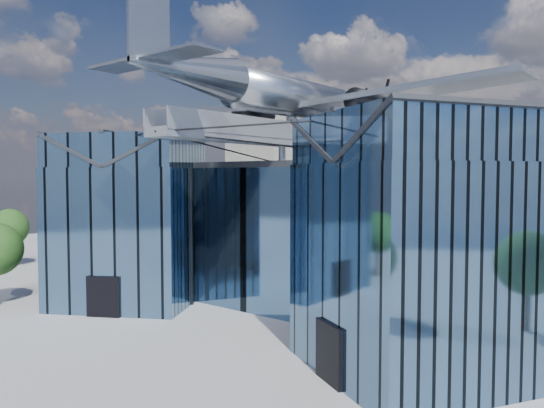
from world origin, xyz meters
The scene contains 4 objects.
ground_plane centered at (0.00, 0.00, 0.00)m, with size 120.00×120.00×0.00m, color gray.
museum centered at (0.00, 5.82, 5.54)m, with size 32.88×24.50×17.60m.
bg_towers centered at (1.45, 50.49, 10.01)m, with size 77.00×24.50×26.00m.
tree_side_w centered at (-31.88, 0.36, 3.89)m, with size 4.15×4.15×5.75m.
Camera 1 is at (20.72, -23.49, 8.92)m, focal length 35.00 mm.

